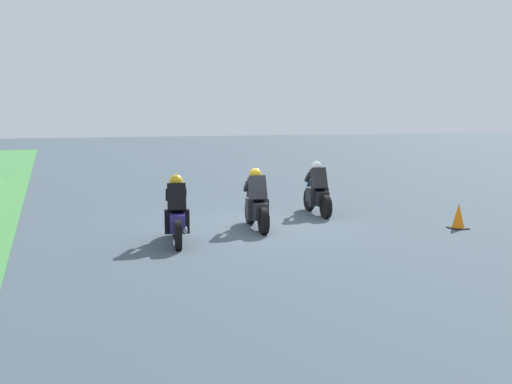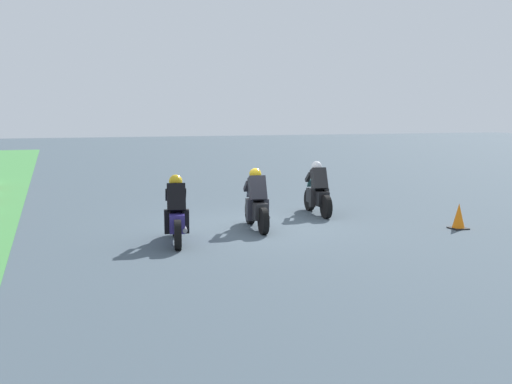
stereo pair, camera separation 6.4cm
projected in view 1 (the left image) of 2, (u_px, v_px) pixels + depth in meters
name	position (u px, v px, depth m)	size (l,w,h in m)	color
ground_plane	(256.00, 227.00, 14.90)	(120.00, 120.00, 0.00)	#42505A
rider_lane_a	(317.00, 193.00, 16.66)	(2.04, 0.56, 1.51)	black
rider_lane_b	(257.00, 204.00, 14.53)	(2.04, 0.56, 1.51)	black
rider_lane_c	(177.00, 215.00, 12.95)	(2.03, 0.61, 1.51)	black
traffic_cone	(458.00, 217.00, 14.60)	(0.40, 0.40, 0.64)	black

